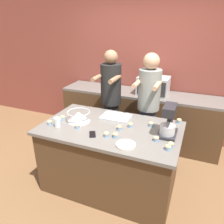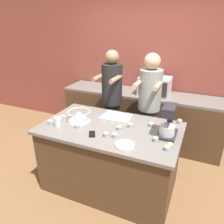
{
  "view_description": "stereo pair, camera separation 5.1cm",
  "coord_description": "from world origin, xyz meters",
  "views": [
    {
      "loc": [
        0.93,
        -2.21,
        2.12
      ],
      "look_at": [
        0.0,
        0.05,
        1.07
      ],
      "focal_mm": 35.0,
      "sensor_mm": 36.0,
      "label": 1
    },
    {
      "loc": [
        0.98,
        -2.19,
        2.12
      ],
      "look_at": [
        0.0,
        0.05,
        1.07
      ],
      "focal_mm": 35.0,
      "sensor_mm": 36.0,
      "label": 2
    }
  ],
  "objects": [
    {
      "name": "cupcake_5",
      "position": [
        0.59,
        -0.12,
        0.92
      ],
      "size": [
        0.06,
        0.06,
        0.06
      ],
      "color": "#759EC6",
      "rests_on": "island_counter"
    },
    {
      "name": "person_right",
      "position": [
        0.3,
        0.72,
        0.91
      ],
      "size": [
        0.33,
        0.5,
        1.71
      ],
      "color": "#33384C",
      "rests_on": "ground_plane"
    },
    {
      "name": "drinking_glass",
      "position": [
        -0.61,
        -0.24,
        0.95
      ],
      "size": [
        0.08,
        0.08,
        0.12
      ],
      "color": "silver",
      "rests_on": "island_counter"
    },
    {
      "name": "cupcake_12",
      "position": [
        0.77,
        0.44,
        0.92
      ],
      "size": [
        0.06,
        0.06,
        0.06
      ],
      "color": "#759EC6",
      "rests_on": "island_counter"
    },
    {
      "name": "cell_phone",
      "position": [
        -0.12,
        -0.26,
        0.9
      ],
      "size": [
        0.13,
        0.16,
        0.01
      ],
      "color": "black",
      "rests_on": "island_counter"
    },
    {
      "name": "mixing_bowl",
      "position": [
        -0.44,
        -0.0,
        0.96
      ],
      "size": [
        0.3,
        0.3,
        0.13
      ],
      "color": "#BCBCC1",
      "rests_on": "island_counter"
    },
    {
      "name": "small_plate",
      "position": [
        0.32,
        -0.34,
        0.9
      ],
      "size": [
        0.21,
        0.21,
        0.02
      ],
      "color": "beige",
      "rests_on": "island_counter"
    },
    {
      "name": "cupcake_2",
      "position": [
        0.13,
        -0.03,
        0.92
      ],
      "size": [
        0.06,
        0.06,
        0.06
      ],
      "color": "#759EC6",
      "rests_on": "island_counter"
    },
    {
      "name": "back_wall",
      "position": [
        0.0,
        1.68,
        1.35
      ],
      "size": [
        10.0,
        0.06,
        2.7
      ],
      "color": "brown",
      "rests_on": "ground_plane"
    },
    {
      "name": "back_counter",
      "position": [
        0.0,
        1.33,
        0.47
      ],
      "size": [
        2.8,
        0.6,
        0.93
      ],
      "color": "#4C331E",
      "rests_on": "ground_plane"
    },
    {
      "name": "microwave_oven",
      "position": [
        0.22,
        1.33,
        1.08
      ],
      "size": [
        0.51,
        0.37,
        0.3
      ],
      "color": "#B7B7BC",
      "rests_on": "back_counter"
    },
    {
      "name": "cupcake_4",
      "position": [
        -0.73,
        -0.23,
        0.92
      ],
      "size": [
        0.06,
        0.06,
        0.06
      ],
      "color": "#759EC6",
      "rests_on": "island_counter"
    },
    {
      "name": "cupcake_0",
      "position": [
        0.15,
        -0.21,
        0.92
      ],
      "size": [
        0.06,
        0.06,
        0.06
      ],
      "color": "#759EC6",
      "rests_on": "island_counter"
    },
    {
      "name": "cupcake_3",
      "position": [
        -0.67,
        -0.04,
        0.92
      ],
      "size": [
        0.06,
        0.06,
        0.06
      ],
      "color": "#759EC6",
      "rests_on": "island_counter"
    },
    {
      "name": "stand_mixer",
      "position": [
        0.68,
        0.07,
        1.05
      ],
      "size": [
        0.2,
        0.3,
        0.36
      ],
      "color": "#232328",
      "rests_on": "island_counter"
    },
    {
      "name": "cupcake_11",
      "position": [
        0.05,
        -0.23,
        0.92
      ],
      "size": [
        0.06,
        0.06,
        0.06
      ],
      "color": "#759EC6",
      "rests_on": "island_counter"
    },
    {
      "name": "cupcake_10",
      "position": [
        -0.36,
        -0.18,
        0.92
      ],
      "size": [
        0.06,
        0.06,
        0.06
      ],
      "color": "#759EC6",
      "rests_on": "island_counter"
    },
    {
      "name": "baking_tray",
      "position": [
        -0.03,
        0.27,
        0.91
      ],
      "size": [
        0.39,
        0.26,
        0.04
      ],
      "color": "#BCBCC1",
      "rests_on": "island_counter"
    },
    {
      "name": "island_counter",
      "position": [
        0.0,
        0.0,
        0.45
      ],
      "size": [
        1.71,
        1.01,
        0.89
      ],
      "color": "#4C331E",
      "rests_on": "ground_plane"
    },
    {
      "name": "cupcake_7",
      "position": [
        0.46,
        0.21,
        0.92
      ],
      "size": [
        0.06,
        0.06,
        0.06
      ],
      "color": "#759EC6",
      "rests_on": "island_counter"
    },
    {
      "name": "ground_plane",
      "position": [
        0.0,
        0.0,
        0.0
      ],
      "size": [
        16.0,
        16.0,
        0.0
      ],
      "primitive_type": "plane",
      "color": "brown"
    },
    {
      "name": "cupcake_8",
      "position": [
        0.23,
        0.09,
        0.92
      ],
      "size": [
        0.06,
        0.06,
        0.06
      ],
      "color": "#759EC6",
      "rests_on": "island_counter"
    },
    {
      "name": "cupcake_9",
      "position": [
        -0.67,
        -0.12,
        0.92
      ],
      "size": [
        0.06,
        0.06,
        0.06
      ],
      "color": "#759EC6",
      "rests_on": "island_counter"
    },
    {
      "name": "cupcake_1",
      "position": [
        0.76,
        -0.18,
        0.92
      ],
      "size": [
        0.06,
        0.06,
        0.06
      ],
      "color": "#759EC6",
      "rests_on": "island_counter"
    },
    {
      "name": "cupcake_6",
      "position": [
        0.74,
        -0.25,
        0.92
      ],
      "size": [
        0.06,
        0.06,
        0.06
      ],
      "color": "#759EC6",
      "rests_on": "island_counter"
    },
    {
      "name": "person_left",
      "position": [
        -0.29,
        0.72,
        0.91
      ],
      "size": [
        0.33,
        0.49,
        1.72
      ],
      "color": "#232328",
      "rests_on": "ground_plane"
    }
  ]
}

